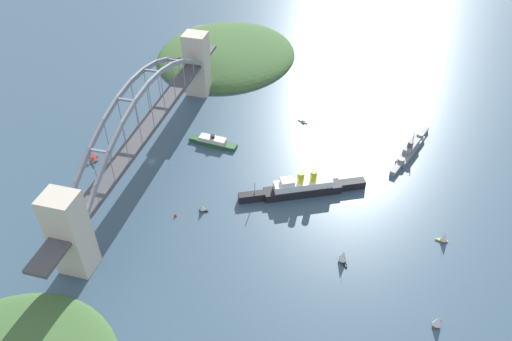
{
  "coord_description": "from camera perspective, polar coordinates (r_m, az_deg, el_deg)",
  "views": [
    {
      "loc": [
        260.2,
        149.24,
        231.4
      ],
      "look_at": [
        0.0,
        79.9,
        8.0
      ],
      "focal_mm": 35.0,
      "sensor_mm": 36.0,
      "label": 1
    }
  ],
  "objects": [
    {
      "name": "small_boat_4",
      "position": [
        303.12,
        9.93,
        -9.59
      ],
      "size": [
        8.46,
        6.92,
        9.77
      ],
      "color": "black",
      "rests_on": "ground"
    },
    {
      "name": "naval_cruiser",
      "position": [
        394.9,
        17.23,
        2.34
      ],
      "size": [
        66.22,
        27.13,
        17.78
      ],
      "color": "gray",
      "rests_on": "ground"
    },
    {
      "name": "small_boat_1",
      "position": [
        288.62,
        20.06,
        -15.85
      ],
      "size": [
        7.78,
        6.1,
        8.98
      ],
      "color": "brown",
      "rests_on": "ground"
    },
    {
      "name": "channel_marker_buoy",
      "position": [
        331.1,
        -9.2,
        -5.04
      ],
      "size": [
        2.2,
        2.2,
        2.75
      ],
      "color": "red",
      "rests_on": "ground"
    },
    {
      "name": "ground_plane",
      "position": [
        378.84,
        -11.76,
        1.06
      ],
      "size": [
        1400.0,
        1400.0,
        0.0
      ],
      "primitive_type": "plane",
      "color": "#385166"
    },
    {
      "name": "harbor_ferry_steamer",
      "position": [
        387.16,
        -4.92,
        3.32
      ],
      "size": [
        10.73,
        38.93,
        8.75
      ],
      "color": "#23512D",
      "rests_on": "ground"
    },
    {
      "name": "small_boat_2",
      "position": [
        330.7,
        20.72,
        -7.08
      ],
      "size": [
        4.22,
        7.53,
        8.69
      ],
      "color": "gold",
      "rests_on": "ground"
    },
    {
      "name": "headland_west_shore",
      "position": [
        518.44,
        -3.54,
        13.09
      ],
      "size": [
        151.45,
        136.46,
        31.61
      ],
      "color": "#3D6033",
      "rests_on": "ground"
    },
    {
      "name": "harbor_arch_bridge",
      "position": [
        361.47,
        -12.38,
        4.73
      ],
      "size": [
        269.73,
        19.21,
        67.7
      ],
      "color": "beige",
      "rests_on": "ground"
    },
    {
      "name": "small_boat_3",
      "position": [
        330.79,
        -6.14,
        -4.21
      ],
      "size": [
        3.59,
        6.14,
        6.83
      ],
      "color": "black",
      "rests_on": "ground"
    },
    {
      "name": "small_boat_0",
      "position": [
        414.1,
        5.4,
        5.63
      ],
      "size": [
        4.61,
        8.5,
        1.97
      ],
      "color": "silver",
      "rests_on": "ground"
    },
    {
      "name": "seaplane_taxiing_near_bridge",
      "position": [
        389.33,
        -18.04,
        1.31
      ],
      "size": [
        8.89,
        8.75,
        4.73
      ],
      "color": "#B7B7B2",
      "rests_on": "ground"
    },
    {
      "name": "ocean_liner",
      "position": [
        341.54,
        5.42,
        -1.99
      ],
      "size": [
        43.76,
        82.75,
        18.88
      ],
      "color": "black",
      "rests_on": "ground"
    }
  ]
}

